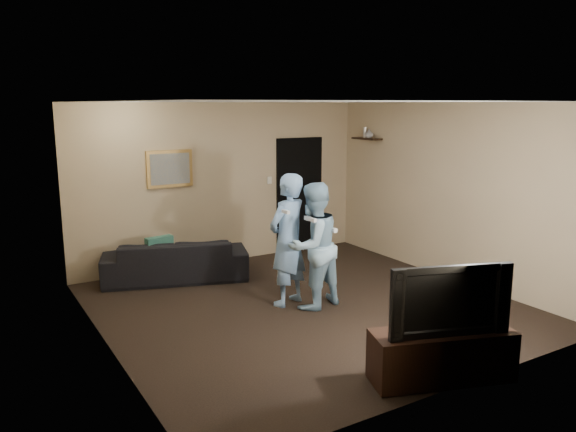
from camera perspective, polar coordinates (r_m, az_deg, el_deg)
ground at (r=7.37m, az=1.84°, el=-9.12°), size 5.00×5.00×0.00m
ceiling at (r=6.91m, az=1.97°, el=11.53°), size 5.00×5.00×0.04m
wall_back at (r=9.20m, az=-6.61°, el=3.28°), size 5.00×0.04×2.60m
wall_front at (r=5.16m, az=17.20°, el=-3.49°), size 5.00×0.04×2.60m
wall_left at (r=6.07m, az=-18.34°, el=-1.39°), size 0.04×5.00×2.60m
wall_right at (r=8.63m, az=15.99°, el=2.39°), size 0.04×5.00×2.60m
sofa at (r=8.52m, az=-11.37°, el=-4.35°), size 2.25×1.44×0.61m
throw_pillow at (r=8.40m, az=-12.91°, el=-3.41°), size 0.42×0.19×0.40m
painting_frame at (r=8.81m, az=-11.94°, el=4.72°), size 0.72×0.05×0.57m
painting_canvas at (r=8.78m, az=-11.88°, el=4.71°), size 0.62×0.01×0.47m
doorway at (r=9.90m, az=1.16°, el=2.17°), size 0.90×0.06×2.00m
light_switch at (r=9.56m, az=-1.90°, el=3.65°), size 0.08×0.02×0.12m
wall_shelf at (r=9.79m, az=8.00°, el=7.79°), size 0.20×0.60×0.03m
shelf_vase at (r=9.74m, az=8.23°, el=8.30°), size 0.18×0.18×0.15m
shelf_figurine at (r=9.83m, az=7.82°, el=8.42°), size 0.06×0.06×0.18m
tv_console at (r=5.63m, az=15.35°, el=-13.49°), size 1.42×0.86×0.48m
television at (r=5.42m, az=15.67°, el=-7.94°), size 1.15×0.53×0.67m
wii_player_left at (r=7.21m, az=-0.03°, el=-2.44°), size 0.73×0.61×1.72m
wii_player_right at (r=7.12m, az=2.56°, el=-3.04°), size 0.90×0.77×1.62m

